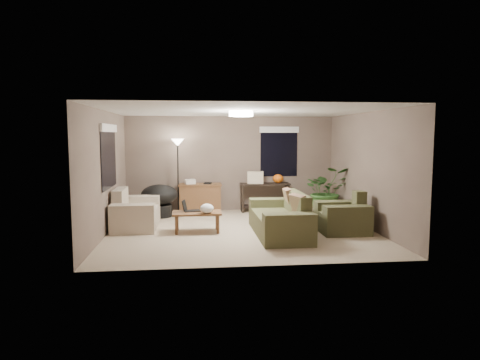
{
  "coord_description": "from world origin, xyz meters",
  "views": [
    {
      "loc": [
        -0.98,
        -8.82,
        2.0
      ],
      "look_at": [
        0.0,
        0.2,
        1.05
      ],
      "focal_mm": 32.0,
      "sensor_mm": 36.0,
      "label": 1
    }
  ],
  "objects": [
    {
      "name": "coffee_table",
      "position": [
        -0.92,
        -0.05,
        0.36
      ],
      "size": [
        1.0,
        0.55,
        0.42
      ],
      "color": "brown",
      "rests_on": "ground"
    },
    {
      "name": "main_sofa",
      "position": [
        0.77,
        -0.45,
        0.29
      ],
      "size": [
        0.95,
        2.2,
        0.85
      ],
      "color": "#46482B",
      "rests_on": "ground"
    },
    {
      "name": "room_shell",
      "position": [
        0.0,
        0.0,
        1.25
      ],
      "size": [
        5.5,
        5.5,
        5.5
      ],
      "color": "#C3AE91",
      "rests_on": "ground"
    },
    {
      "name": "ceiling_fixture",
      "position": [
        0.0,
        0.0,
        2.44
      ],
      "size": [
        0.5,
        0.5,
        0.1
      ],
      "primitive_type": "cylinder",
      "color": "white",
      "rests_on": "room_shell"
    },
    {
      "name": "loveseat",
      "position": [
        -2.27,
        0.58,
        0.3
      ],
      "size": [
        0.9,
        1.6,
        0.85
      ],
      "color": "beige",
      "rests_on": "ground"
    },
    {
      "name": "plastic_bag",
      "position": [
        -0.72,
        -0.2,
        0.52
      ],
      "size": [
        0.28,
        0.26,
        0.19
      ],
      "primitive_type": "ellipsoid",
      "rotation": [
        0.0,
        0.0,
        0.02
      ],
      "color": "white",
      "rests_on": "coffee_table"
    },
    {
      "name": "armchair",
      "position": [
        2.08,
        -0.37,
        0.3
      ],
      "size": [
        0.95,
        1.0,
        0.85
      ],
      "color": "#47482B",
      "rests_on": "ground"
    },
    {
      "name": "cat_scratching_post",
      "position": [
        2.23,
        -0.11,
        0.21
      ],
      "size": [
        0.32,
        0.32,
        0.5
      ],
      "color": "tan",
      "rests_on": "ground"
    },
    {
      "name": "laptop",
      "position": [
        -1.09,
        0.05,
        0.48
      ],
      "size": [
        0.4,
        0.28,
        0.24
      ],
      "color": "black",
      "rests_on": "coffee_table"
    },
    {
      "name": "pumpkin",
      "position": [
        1.22,
        2.18,
        0.87
      ],
      "size": [
        0.37,
        0.37,
        0.23
      ],
      "primitive_type": "ellipsoid",
      "rotation": [
        0.0,
        0.0,
        -0.43
      ],
      "color": "orange",
      "rests_on": "console_table"
    },
    {
      "name": "desk",
      "position": [
        -0.83,
        2.21,
        0.38
      ],
      "size": [
        1.1,
        0.5,
        0.75
      ],
      "color": "brown",
      "rests_on": "ground"
    },
    {
      "name": "throw_pillows",
      "position": [
        1.03,
        -0.45,
        0.65
      ],
      "size": [
        0.36,
        1.38,
        0.47
      ],
      "color": "#8C7251",
      "rests_on": "main_sofa"
    },
    {
      "name": "desk_papers",
      "position": [
        -0.98,
        2.2,
        0.8
      ],
      "size": [
        0.7,
        0.3,
        0.12
      ],
      "color": "silver",
      "rests_on": "desk"
    },
    {
      "name": "houseplant",
      "position": [
        2.34,
        1.57,
        0.48
      ],
      "size": [
        1.1,
        1.22,
        0.95
      ],
      "primitive_type": "imported",
      "color": "#2D5923",
      "rests_on": "ground"
    },
    {
      "name": "window_left",
      "position": [
        -2.73,
        0.3,
        1.78
      ],
      "size": [
        0.05,
        1.56,
        1.33
      ],
      "color": "black",
      "rests_on": "room_shell"
    },
    {
      "name": "console_table",
      "position": [
        0.87,
        2.18,
        0.44
      ],
      "size": [
        1.3,
        0.4,
        0.75
      ],
      "color": "black",
      "rests_on": "ground"
    },
    {
      "name": "papasan_chair",
      "position": [
        -1.83,
        1.74,
        0.47
      ],
      "size": [
        1.09,
        1.09,
        0.8
      ],
      "color": "black",
      "rests_on": "ground"
    },
    {
      "name": "window_back",
      "position": [
        1.3,
        2.48,
        1.79
      ],
      "size": [
        1.06,
        0.05,
        1.33
      ],
      "color": "black",
      "rests_on": "room_shell"
    },
    {
      "name": "cardboard_box",
      "position": [
        0.62,
        2.18,
        0.9
      ],
      "size": [
        0.46,
        0.37,
        0.31
      ],
      "primitive_type": "cube",
      "rotation": [
        0.0,
        0.0,
        -0.17
      ],
      "color": "beige",
      "rests_on": "console_table"
    },
    {
      "name": "floor_lamp",
      "position": [
        -1.38,
        2.08,
        1.6
      ],
      "size": [
        0.32,
        0.32,
        1.91
      ],
      "color": "black",
      "rests_on": "ground"
    }
  ]
}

